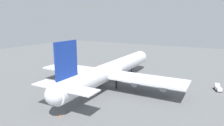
{
  "coord_description": "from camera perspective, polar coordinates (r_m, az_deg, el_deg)",
  "views": [
    {
      "loc": [
        -70.14,
        -38.28,
        26.51
      ],
      "look_at": [
        0.0,
        0.0,
        9.34
      ],
      "focal_mm": 32.23,
      "sensor_mm": 36.0,
      "label": 1
    }
  ],
  "objects": [
    {
      "name": "baggage_tug",
      "position": [
        87.22,
        27.84,
        -6.22
      ],
      "size": [
        4.54,
        3.19,
        2.5
      ],
      "color": "white",
      "rests_on": "ground_plane"
    },
    {
      "name": "cargo_airplane",
      "position": [
        82.18,
        -0.08,
        -2.01
      ],
      "size": [
        70.85,
        60.83,
        20.77
      ],
      "color": "silver",
      "rests_on": "ground_plane"
    },
    {
      "name": "ground_plane",
      "position": [
        84.19,
        -0.0,
        -6.23
      ],
      "size": [
        283.39,
        283.39,
        0.0
      ],
      "primitive_type": "plane",
      "color": "slate"
    },
    {
      "name": "safety_cone_nose",
      "position": [
        111.23,
        9.04,
        -1.61
      ],
      "size": [
        0.55,
        0.55,
        0.78
      ],
      "primitive_type": "cone",
      "color": "orange",
      "rests_on": "ground_plane"
    },
    {
      "name": "safety_cone_tail",
      "position": [
        59.56,
        -14.59,
        -14.29
      ],
      "size": [
        0.57,
        0.57,
        0.82
      ],
      "primitive_type": "cone",
      "color": "orange",
      "rests_on": "ground_plane"
    }
  ]
}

